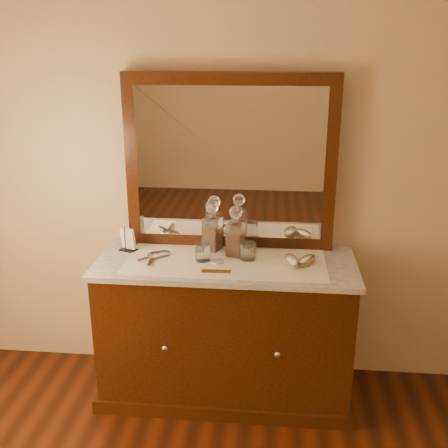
{
  "coord_description": "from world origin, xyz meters",
  "views": [
    {
      "loc": [
        0.26,
        -0.76,
        2.0
      ],
      "look_at": [
        0.0,
        1.85,
        1.1
      ],
      "focal_mm": 42.75,
      "sensor_mm": 36.0,
      "label": 1
    }
  ],
  "objects_px": {
    "decanter_left": "(212,231)",
    "hand_mirror_outer": "(154,256)",
    "pin_dish": "(217,261)",
    "brush_near": "(292,261)",
    "decanter_right": "(235,236)",
    "napkin_rack": "(128,240)",
    "hand_mirror_inner": "(159,254)",
    "mirror_frame": "(230,163)",
    "dresser_cabinet": "(226,330)",
    "comb": "(216,271)",
    "brush_far": "(307,260)"
  },
  "relations": [
    {
      "from": "decanter_left",
      "to": "hand_mirror_outer",
      "type": "xyz_separation_m",
      "value": [
        -0.31,
        -0.16,
        -0.1
      ]
    },
    {
      "from": "pin_dish",
      "to": "brush_near",
      "type": "relative_size",
      "value": 0.41
    },
    {
      "from": "pin_dish",
      "to": "brush_near",
      "type": "bearing_deg",
      "value": 0.28
    },
    {
      "from": "decanter_right",
      "to": "hand_mirror_outer",
      "type": "distance_m",
      "value": 0.47
    },
    {
      "from": "napkin_rack",
      "to": "hand_mirror_inner",
      "type": "relative_size",
      "value": 0.8
    },
    {
      "from": "mirror_frame",
      "to": "napkin_rack",
      "type": "distance_m",
      "value": 0.74
    },
    {
      "from": "napkin_rack",
      "to": "decanter_right",
      "type": "distance_m",
      "value": 0.63
    },
    {
      "from": "hand_mirror_inner",
      "to": "pin_dish",
      "type": "bearing_deg",
      "value": -10.08
    },
    {
      "from": "napkin_rack",
      "to": "decanter_right",
      "type": "relative_size",
      "value": 0.53
    },
    {
      "from": "dresser_cabinet",
      "to": "comb",
      "type": "height_order",
      "value": "comb"
    },
    {
      "from": "decanter_right",
      "to": "brush_far",
      "type": "bearing_deg",
      "value": -12.26
    },
    {
      "from": "brush_far",
      "to": "hand_mirror_outer",
      "type": "xyz_separation_m",
      "value": [
        -0.85,
        0.0,
        -0.01
      ]
    },
    {
      "from": "decanter_left",
      "to": "hand_mirror_outer",
      "type": "distance_m",
      "value": 0.37
    },
    {
      "from": "brush_far",
      "to": "hand_mirror_inner",
      "type": "bearing_deg",
      "value": 177.96
    },
    {
      "from": "napkin_rack",
      "to": "brush_far",
      "type": "relative_size",
      "value": 0.97
    },
    {
      "from": "decanter_right",
      "to": "brush_near",
      "type": "relative_size",
      "value": 1.68
    },
    {
      "from": "napkin_rack",
      "to": "decanter_left",
      "type": "bearing_deg",
      "value": 6.36
    },
    {
      "from": "dresser_cabinet",
      "to": "hand_mirror_outer",
      "type": "xyz_separation_m",
      "value": [
        -0.41,
        -0.01,
        0.45
      ]
    },
    {
      "from": "dresser_cabinet",
      "to": "hand_mirror_outer",
      "type": "bearing_deg",
      "value": -179.23
    },
    {
      "from": "mirror_frame",
      "to": "napkin_rack",
      "type": "relative_size",
      "value": 7.72
    },
    {
      "from": "brush_far",
      "to": "hand_mirror_inner",
      "type": "height_order",
      "value": "brush_far"
    },
    {
      "from": "napkin_rack",
      "to": "decanter_right",
      "type": "bearing_deg",
      "value": -1.73
    },
    {
      "from": "dresser_cabinet",
      "to": "decanter_left",
      "type": "relative_size",
      "value": 4.73
    },
    {
      "from": "pin_dish",
      "to": "decanter_right",
      "type": "height_order",
      "value": "decanter_right"
    },
    {
      "from": "dresser_cabinet",
      "to": "napkin_rack",
      "type": "height_order",
      "value": "napkin_rack"
    },
    {
      "from": "decanter_right",
      "to": "brush_far",
      "type": "xyz_separation_m",
      "value": [
        0.4,
        -0.09,
        -0.09
      ]
    },
    {
      "from": "decanter_left",
      "to": "brush_far",
      "type": "height_order",
      "value": "decanter_left"
    },
    {
      "from": "decanter_left",
      "to": "brush_near",
      "type": "height_order",
      "value": "decanter_left"
    },
    {
      "from": "pin_dish",
      "to": "brush_far",
      "type": "bearing_deg",
      "value": 3.55
    },
    {
      "from": "mirror_frame",
      "to": "brush_near",
      "type": "distance_m",
      "value": 0.66
    },
    {
      "from": "dresser_cabinet",
      "to": "napkin_rack",
      "type": "xyz_separation_m",
      "value": [
        -0.58,
        0.1,
        0.5
      ]
    },
    {
      "from": "napkin_rack",
      "to": "brush_far",
      "type": "xyz_separation_m",
      "value": [
        1.02,
        -0.11,
        -0.04
      ]
    },
    {
      "from": "pin_dish",
      "to": "napkin_rack",
      "type": "xyz_separation_m",
      "value": [
        -0.53,
        0.14,
        0.05
      ]
    },
    {
      "from": "napkin_rack",
      "to": "brush_far",
      "type": "bearing_deg",
      "value": -5.89
    },
    {
      "from": "dresser_cabinet",
      "to": "pin_dish",
      "type": "relative_size",
      "value": 19.82
    },
    {
      "from": "mirror_frame",
      "to": "hand_mirror_inner",
      "type": "relative_size",
      "value": 6.18
    },
    {
      "from": "mirror_frame",
      "to": "decanter_left",
      "type": "relative_size",
      "value": 4.06
    },
    {
      "from": "dresser_cabinet",
      "to": "pin_dish",
      "type": "bearing_deg",
      "value": -141.03
    },
    {
      "from": "napkin_rack",
      "to": "pin_dish",
      "type": "bearing_deg",
      "value": -14.34
    },
    {
      "from": "brush_near",
      "to": "decanter_right",
      "type": "bearing_deg",
      "value": 159.92
    },
    {
      "from": "dresser_cabinet",
      "to": "mirror_frame",
      "type": "bearing_deg",
      "value": 90.0
    },
    {
      "from": "napkin_rack",
      "to": "mirror_frame",
      "type": "bearing_deg",
      "value": 14.12
    },
    {
      "from": "mirror_frame",
      "to": "decanter_right",
      "type": "relative_size",
      "value": 4.13
    },
    {
      "from": "brush_far",
      "to": "hand_mirror_outer",
      "type": "bearing_deg",
      "value": 179.94
    },
    {
      "from": "dresser_cabinet",
      "to": "comb",
      "type": "distance_m",
      "value": 0.48
    },
    {
      "from": "decanter_right",
      "to": "brush_far",
      "type": "distance_m",
      "value": 0.42
    },
    {
      "from": "hand_mirror_inner",
      "to": "decanter_right",
      "type": "bearing_deg",
      "value": 7.61
    },
    {
      "from": "dresser_cabinet",
      "to": "hand_mirror_inner",
      "type": "relative_size",
      "value": 7.21
    },
    {
      "from": "brush_far",
      "to": "decanter_left",
      "type": "bearing_deg",
      "value": 163.51
    },
    {
      "from": "decanter_left",
      "to": "hand_mirror_outer",
      "type": "bearing_deg",
      "value": -153.02
    }
  ]
}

